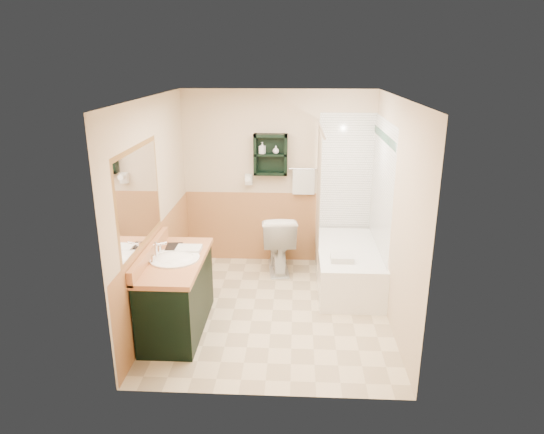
{
  "coord_description": "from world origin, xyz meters",
  "views": [
    {
      "loc": [
        0.25,
        -4.99,
        2.78
      ],
      "look_at": [
        -0.02,
        0.2,
        1.07
      ],
      "focal_mm": 32.0,
      "sensor_mm": 36.0,
      "label": 1
    }
  ],
  "objects_px": {
    "vanity": "(177,294)",
    "soap_bottle_b": "(276,151)",
    "wall_shelf": "(271,155)",
    "hair_dryer": "(249,179)",
    "vanity_book": "(165,238)",
    "toilet": "(278,242)",
    "soap_bottle_a": "(262,151)",
    "bathtub": "(348,267)"
  },
  "relations": [
    {
      "from": "wall_shelf",
      "to": "hair_dryer",
      "type": "bearing_deg",
      "value": 175.24
    },
    {
      "from": "hair_dryer",
      "to": "vanity",
      "type": "distance_m",
      "value": 2.12
    },
    {
      "from": "vanity",
      "to": "soap_bottle_a",
      "type": "relative_size",
      "value": 8.31
    },
    {
      "from": "hair_dryer",
      "to": "soap_bottle_a",
      "type": "distance_m",
      "value": 0.44
    },
    {
      "from": "vanity_book",
      "to": "vanity",
      "type": "bearing_deg",
      "value": -66.48
    },
    {
      "from": "soap_bottle_a",
      "to": "bathtub",
      "type": "bearing_deg",
      "value": -32.32
    },
    {
      "from": "toilet",
      "to": "vanity_book",
      "type": "bearing_deg",
      "value": 41.49
    },
    {
      "from": "vanity",
      "to": "bathtub",
      "type": "relative_size",
      "value": 0.85
    },
    {
      "from": "toilet",
      "to": "soap_bottle_a",
      "type": "height_order",
      "value": "soap_bottle_a"
    },
    {
      "from": "toilet",
      "to": "vanity_book",
      "type": "xyz_separation_m",
      "value": [
        -1.18,
        -1.29,
        0.53
      ]
    },
    {
      "from": "soap_bottle_a",
      "to": "vanity_book",
      "type": "bearing_deg",
      "value": -121.5
    },
    {
      "from": "wall_shelf",
      "to": "vanity",
      "type": "bearing_deg",
      "value": -115.87
    },
    {
      "from": "bathtub",
      "to": "vanity_book",
      "type": "xyz_separation_m",
      "value": [
        -2.08,
        -0.83,
        0.67
      ]
    },
    {
      "from": "bathtub",
      "to": "hair_dryer",
      "type": "bearing_deg",
      "value": 150.57
    },
    {
      "from": "soap_bottle_a",
      "to": "soap_bottle_b",
      "type": "relative_size",
      "value": 1.43
    },
    {
      "from": "wall_shelf",
      "to": "soap_bottle_b",
      "type": "xyz_separation_m",
      "value": [
        0.07,
        -0.01,
        0.06
      ]
    },
    {
      "from": "hair_dryer",
      "to": "vanity",
      "type": "xyz_separation_m",
      "value": [
        -0.59,
        -1.87,
        -0.8
      ]
    },
    {
      "from": "soap_bottle_a",
      "to": "wall_shelf",
      "type": "bearing_deg",
      "value": 2.62
    },
    {
      "from": "toilet",
      "to": "soap_bottle_b",
      "type": "distance_m",
      "value": 1.24
    },
    {
      "from": "vanity_book",
      "to": "hair_dryer",
      "type": "bearing_deg",
      "value": 58.14
    },
    {
      "from": "wall_shelf",
      "to": "bathtub",
      "type": "distance_m",
      "value": 1.8
    },
    {
      "from": "wall_shelf",
      "to": "vanity",
      "type": "xyz_separation_m",
      "value": [
        -0.89,
        -1.85,
        -1.15
      ]
    },
    {
      "from": "hair_dryer",
      "to": "bathtub",
      "type": "distance_m",
      "value": 1.79
    },
    {
      "from": "wall_shelf",
      "to": "vanity_book",
      "type": "bearing_deg",
      "value": -124.26
    },
    {
      "from": "bathtub",
      "to": "vanity_book",
      "type": "bearing_deg",
      "value": -158.21
    },
    {
      "from": "vanity_book",
      "to": "soap_bottle_a",
      "type": "xyz_separation_m",
      "value": [
        0.95,
        1.55,
        0.68
      ]
    },
    {
      "from": "wall_shelf",
      "to": "vanity",
      "type": "height_order",
      "value": "wall_shelf"
    },
    {
      "from": "wall_shelf",
      "to": "hair_dryer",
      "type": "xyz_separation_m",
      "value": [
        -0.3,
        0.02,
        -0.35
      ]
    },
    {
      "from": "hair_dryer",
      "to": "soap_bottle_b",
      "type": "distance_m",
      "value": 0.55
    },
    {
      "from": "wall_shelf",
      "to": "vanity",
      "type": "distance_m",
      "value": 2.35
    },
    {
      "from": "soap_bottle_b",
      "to": "soap_bottle_a",
      "type": "bearing_deg",
      "value": 180.0
    },
    {
      "from": "toilet",
      "to": "hair_dryer",
      "type": "bearing_deg",
      "value": -41.16
    },
    {
      "from": "wall_shelf",
      "to": "soap_bottle_a",
      "type": "bearing_deg",
      "value": -177.38
    },
    {
      "from": "vanity",
      "to": "soap_bottle_b",
      "type": "bearing_deg",
      "value": 62.29
    },
    {
      "from": "vanity",
      "to": "wall_shelf",
      "type": "bearing_deg",
      "value": 64.13
    },
    {
      "from": "toilet",
      "to": "soap_bottle_a",
      "type": "xyz_separation_m",
      "value": [
        -0.22,
        0.26,
        1.2
      ]
    },
    {
      "from": "vanity",
      "to": "soap_bottle_b",
      "type": "xyz_separation_m",
      "value": [
        0.97,
        1.84,
        1.2
      ]
    },
    {
      "from": "vanity",
      "to": "soap_bottle_a",
      "type": "xyz_separation_m",
      "value": [
        0.79,
        1.84,
        1.2
      ]
    },
    {
      "from": "wall_shelf",
      "to": "vanity_book",
      "type": "distance_m",
      "value": 1.98
    },
    {
      "from": "vanity",
      "to": "vanity_book",
      "type": "height_order",
      "value": "vanity_book"
    },
    {
      "from": "wall_shelf",
      "to": "hair_dryer",
      "type": "relative_size",
      "value": 2.29
    },
    {
      "from": "toilet",
      "to": "wall_shelf",
      "type": "bearing_deg",
      "value": -72.68
    }
  ]
}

